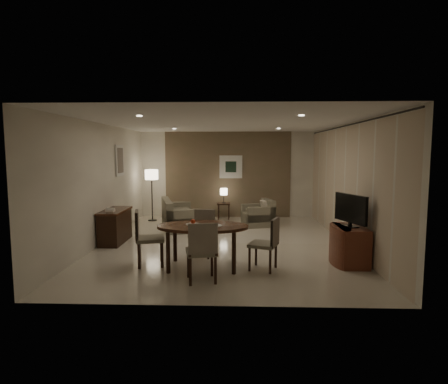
{
  "coord_description": "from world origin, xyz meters",
  "views": [
    {
      "loc": [
        0.3,
        -8.34,
        2.07
      ],
      "look_at": [
        0.0,
        0.2,
        1.15
      ],
      "focal_mm": 30.0,
      "sensor_mm": 36.0,
      "label": 1
    }
  ],
  "objects_px": {
    "tv_cabinet": "(350,245)",
    "dining_table": "(203,246)",
    "chair_far": "(202,234)",
    "chair_left": "(150,238)",
    "chair_right": "(263,244)",
    "armchair": "(258,213)",
    "chair_near": "(202,251)",
    "sofa": "(179,214)",
    "side_table": "(224,211)",
    "floor_lamp": "(152,195)",
    "console_desk": "(115,226)"
  },
  "relations": [
    {
      "from": "tv_cabinet",
      "to": "dining_table",
      "type": "bearing_deg",
      "value": -173.66
    },
    {
      "from": "chair_far",
      "to": "chair_left",
      "type": "distance_m",
      "value": 1.08
    },
    {
      "from": "chair_far",
      "to": "chair_left",
      "type": "relative_size",
      "value": 0.9
    },
    {
      "from": "dining_table",
      "to": "chair_right",
      "type": "height_order",
      "value": "chair_right"
    },
    {
      "from": "armchair",
      "to": "chair_near",
      "type": "bearing_deg",
      "value": -28.58
    },
    {
      "from": "sofa",
      "to": "side_table",
      "type": "bearing_deg",
      "value": -55.21
    },
    {
      "from": "chair_far",
      "to": "floor_lamp",
      "type": "height_order",
      "value": "floor_lamp"
    },
    {
      "from": "side_table",
      "to": "tv_cabinet",
      "type": "bearing_deg",
      "value": -61.17
    },
    {
      "from": "chair_left",
      "to": "sofa",
      "type": "xyz_separation_m",
      "value": [
        0.01,
        3.37,
        -0.11
      ]
    },
    {
      "from": "chair_right",
      "to": "armchair",
      "type": "distance_m",
      "value": 3.98
    },
    {
      "from": "dining_table",
      "to": "armchair",
      "type": "distance_m",
      "value": 4.06
    },
    {
      "from": "chair_near",
      "to": "armchair",
      "type": "distance_m",
      "value": 4.74
    },
    {
      "from": "chair_right",
      "to": "armchair",
      "type": "relative_size",
      "value": 1.12
    },
    {
      "from": "chair_near",
      "to": "floor_lamp",
      "type": "distance_m",
      "value": 5.62
    },
    {
      "from": "chair_near",
      "to": "armchair",
      "type": "xyz_separation_m",
      "value": [
        1.15,
        4.6,
        -0.12
      ]
    },
    {
      "from": "chair_right",
      "to": "chair_far",
      "type": "bearing_deg",
      "value": -104.59
    },
    {
      "from": "chair_far",
      "to": "side_table",
      "type": "relative_size",
      "value": 1.81
    },
    {
      "from": "chair_far",
      "to": "dining_table",
      "type": "bearing_deg",
      "value": -72.56
    },
    {
      "from": "console_desk",
      "to": "chair_near",
      "type": "xyz_separation_m",
      "value": [
        2.23,
        -2.51,
        0.12
      ]
    },
    {
      "from": "floor_lamp",
      "to": "tv_cabinet",
      "type": "bearing_deg",
      "value": -42.27
    },
    {
      "from": "chair_far",
      "to": "chair_right",
      "type": "relative_size",
      "value": 0.98
    },
    {
      "from": "dining_table",
      "to": "chair_far",
      "type": "bearing_deg",
      "value": 96.88
    },
    {
      "from": "chair_left",
      "to": "sofa",
      "type": "relative_size",
      "value": 0.6
    },
    {
      "from": "console_desk",
      "to": "side_table",
      "type": "distance_m",
      "value": 3.88
    },
    {
      "from": "console_desk",
      "to": "sofa",
      "type": "distance_m",
      "value": 2.06
    },
    {
      "from": "dining_table",
      "to": "armchair",
      "type": "bearing_deg",
      "value": 72.92
    },
    {
      "from": "chair_far",
      "to": "chair_near",
      "type": "bearing_deg",
      "value": -74.16
    },
    {
      "from": "sofa",
      "to": "dining_table",
      "type": "bearing_deg",
      "value": 179.95
    },
    {
      "from": "chair_near",
      "to": "sofa",
      "type": "xyz_separation_m",
      "value": [
        -1.01,
        4.17,
        -0.1
      ]
    },
    {
      "from": "chair_near",
      "to": "chair_far",
      "type": "height_order",
      "value": "chair_near"
    },
    {
      "from": "tv_cabinet",
      "to": "dining_table",
      "type": "distance_m",
      "value": 2.73
    },
    {
      "from": "console_desk",
      "to": "floor_lamp",
      "type": "height_order",
      "value": "floor_lamp"
    },
    {
      "from": "chair_near",
      "to": "sofa",
      "type": "bearing_deg",
      "value": -88.38
    },
    {
      "from": "sofa",
      "to": "side_table",
      "type": "xyz_separation_m",
      "value": [
        1.16,
        1.4,
        -0.14
      ]
    },
    {
      "from": "chair_far",
      "to": "chair_left",
      "type": "height_order",
      "value": "chair_left"
    },
    {
      "from": "chair_right",
      "to": "side_table",
      "type": "relative_size",
      "value": 1.83
    },
    {
      "from": "chair_right",
      "to": "floor_lamp",
      "type": "distance_m",
      "value": 5.53
    },
    {
      "from": "chair_near",
      "to": "chair_far",
      "type": "relative_size",
      "value": 1.08
    },
    {
      "from": "chair_right",
      "to": "chair_left",
      "type": "bearing_deg",
      "value": -74.71
    },
    {
      "from": "armchair",
      "to": "chair_far",
      "type": "bearing_deg",
      "value": -36.61
    },
    {
      "from": "side_table",
      "to": "chair_right",
      "type": "bearing_deg",
      "value": -80.03
    },
    {
      "from": "console_desk",
      "to": "dining_table",
      "type": "xyz_separation_m",
      "value": [
        2.18,
        -1.8,
        0.01
      ]
    },
    {
      "from": "console_desk",
      "to": "chair_far",
      "type": "relative_size",
      "value": 1.32
    },
    {
      "from": "dining_table",
      "to": "armchair",
      "type": "xyz_separation_m",
      "value": [
        1.19,
        3.88,
        -0.02
      ]
    },
    {
      "from": "chair_right",
      "to": "dining_table",
      "type": "bearing_deg",
      "value": -74.23
    },
    {
      "from": "console_desk",
      "to": "chair_left",
      "type": "height_order",
      "value": "chair_left"
    },
    {
      "from": "dining_table",
      "to": "sofa",
      "type": "bearing_deg",
      "value": 105.49
    },
    {
      "from": "dining_table",
      "to": "chair_left",
      "type": "relative_size",
      "value": 1.62
    },
    {
      "from": "chair_near",
      "to": "chair_left",
      "type": "bearing_deg",
      "value": -50.46
    },
    {
      "from": "chair_far",
      "to": "sofa",
      "type": "distance_m",
      "value": 2.88
    }
  ]
}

